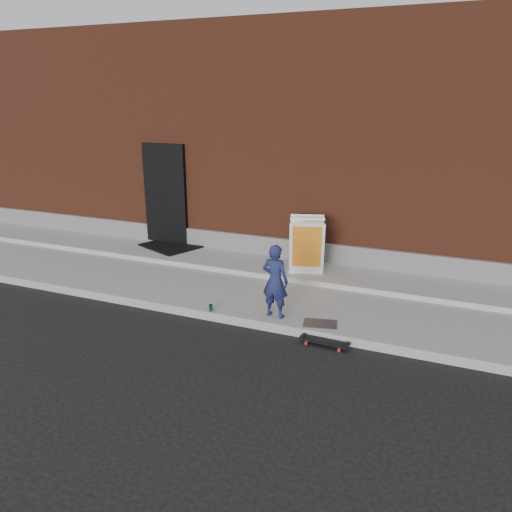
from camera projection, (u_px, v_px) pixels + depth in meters
The scene contains 10 objects.
ground at pixel (209, 321), 8.21m from camera, with size 80.00×80.00×0.00m, color black.
sidewalk at pixel (245, 286), 9.50m from camera, with size 20.00×3.00×0.15m, color gray.
apron at pixel (263, 265), 10.26m from camera, with size 20.00×1.20×0.10m, color gray.
building at pixel (325, 135), 13.59m from camera, with size 20.00×8.10×5.00m.
child at pixel (275, 281), 7.84m from camera, with size 0.44×0.29×1.20m, color #1B204D.
skateboard at pixel (324, 342), 7.36m from camera, with size 0.74×0.23×0.08m.
pizza_sign at pixel (307, 245), 9.55m from camera, with size 0.85×0.93×1.09m.
soda_can at pixel (211, 308), 8.19m from camera, with size 0.06×0.06×0.12m, color #17753C.
doormat at pixel (171, 246), 11.36m from camera, with size 1.20×0.97×0.03m, color black.
utility_plate at pixel (320, 324), 7.73m from camera, with size 0.51×0.33×0.02m, color #4D4D51.
Camera 1 is at (3.57, -6.62, 3.54)m, focal length 35.00 mm.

